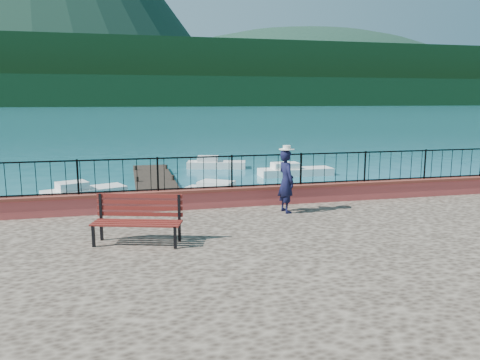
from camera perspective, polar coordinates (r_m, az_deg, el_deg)
name	(u,v)px	position (r m, az deg, el deg)	size (l,w,h in m)	color
ground	(279,290)	(11.28, 4.82, -13.22)	(2000.00, 2000.00, 0.00)	#19596B
parapet	(242,196)	(14.24, 0.19, -2.00)	(28.00, 0.46, 0.58)	#C14845
railing	(242,172)	(14.10, 0.19, 1.04)	(27.00, 0.05, 0.95)	black
dock	(158,191)	(22.28, -9.98, -1.34)	(2.00, 16.00, 0.30)	#2D231C
far_forest	(130,92)	(309.88, -13.28, 10.43)	(900.00, 60.00, 18.00)	black
foothills	(128,75)	(370.26, -13.46, 12.30)	(900.00, 120.00, 44.00)	black
companion_hill	(304,103)	(612.05, 7.83, 9.34)	(448.00, 384.00, 180.00)	#142D23
park_bench	(138,230)	(10.77, -12.37, -5.96)	(2.07, 1.20, 1.10)	black
person	(286,181)	(13.37, 5.65, -0.15)	(0.66, 0.43, 1.81)	black
hat	(287,148)	(13.24, 5.72, 3.96)	(0.44, 0.44, 0.12)	silver
boat_0	(84,189)	(22.30, -18.43, -1.03)	(3.59, 1.30, 0.80)	silver
boat_1	(230,190)	(20.81, -1.24, -1.28)	(4.33, 1.30, 0.80)	silver
boat_2	(296,169)	(27.51, 6.80, 1.38)	(4.32, 1.30, 0.80)	white
boat_4	(216,162)	(30.33, -2.89, 2.23)	(3.73, 1.30, 0.80)	silver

